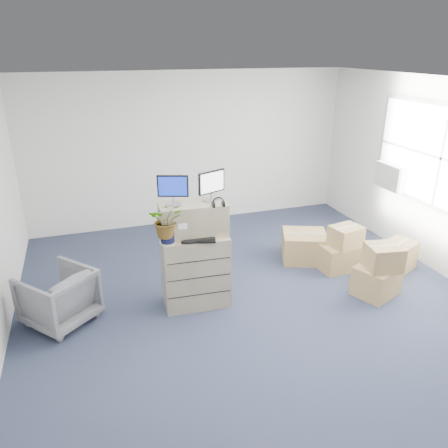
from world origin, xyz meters
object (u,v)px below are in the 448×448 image
(filing_cabinet_lower, at_px, (195,270))
(monitor_left, at_px, (173,188))
(potted_plant, at_px, (167,224))
(office_chair, at_px, (58,295))
(monitor_right, at_px, (212,184))
(keyboard, at_px, (198,240))
(water_bottle, at_px, (203,225))

(filing_cabinet_lower, height_order, monitor_left, monitor_left)
(potted_plant, relative_size, office_chair, 0.70)
(monitor_left, relative_size, office_chair, 0.49)
(filing_cabinet_lower, bearing_deg, potted_plant, -158.43)
(monitor_right, bearing_deg, keyboard, -159.57)
(keyboard, bearing_deg, filing_cabinet_lower, 107.88)
(potted_plant, bearing_deg, office_chair, 170.77)
(potted_plant, bearing_deg, monitor_left, 54.28)
(filing_cabinet_lower, height_order, potted_plant, potted_plant)
(monitor_right, bearing_deg, office_chair, 156.62)
(filing_cabinet_lower, height_order, office_chair, filing_cabinet_lower)
(keyboard, bearing_deg, potted_plant, -173.10)
(water_bottle, bearing_deg, office_chair, 177.31)
(water_bottle, relative_size, potted_plant, 0.45)
(keyboard, height_order, water_bottle, water_bottle)
(monitor_right, height_order, water_bottle, monitor_right)
(monitor_left, xyz_separation_m, potted_plant, (-0.13, -0.18, -0.38))
(keyboard, bearing_deg, water_bottle, 74.28)
(filing_cabinet_lower, xyz_separation_m, water_bottle, (0.12, 0.01, 0.61))
(water_bottle, xyz_separation_m, office_chair, (-1.82, 0.09, -0.71))
(water_bottle, height_order, potted_plant, potted_plant)
(monitor_left, xyz_separation_m, keyboard, (0.24, -0.23, -0.61))
(water_bottle, bearing_deg, monitor_right, 15.27)
(filing_cabinet_lower, bearing_deg, water_bottle, 10.35)
(monitor_right, xyz_separation_m, office_chair, (-1.95, 0.05, -1.23))
(water_bottle, height_order, office_chair, water_bottle)
(monitor_left, height_order, keyboard, monitor_left)
(monitor_left, height_order, office_chair, monitor_left)
(water_bottle, xyz_separation_m, potted_plant, (-0.48, -0.13, 0.13))
(filing_cabinet_lower, relative_size, keyboard, 2.32)
(monitor_left, height_order, water_bottle, monitor_left)
(water_bottle, distance_m, office_chair, 1.95)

